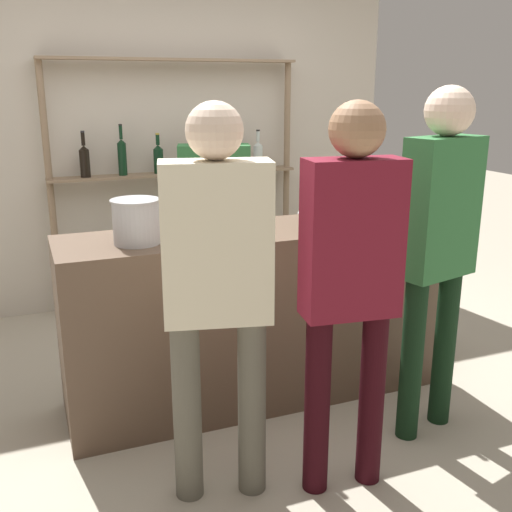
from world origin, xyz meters
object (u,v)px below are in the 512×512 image
object	(u,v)px
counter_bottle_3	(241,211)
customer_center	(351,271)
customer_right	(439,235)
ice_bucket	(136,221)
customer_left	(217,278)
server_behind_counter	(215,212)
wine_glass	(305,206)
counter_bottle_0	(310,201)
counter_bottle_1	(368,198)
counter_bottle_2	(420,201)
cork_jar	(178,222)

from	to	relation	value
counter_bottle_3	customer_center	bearing A→B (deg)	-77.44
customer_right	customer_center	bearing A→B (deg)	97.75
ice_bucket	customer_left	xyz separation A→B (m)	(0.19, -0.69, -0.10)
server_behind_counter	wine_glass	bearing A→B (deg)	25.24
counter_bottle_0	customer_center	size ratio (longest dim) A/B	0.22
counter_bottle_1	counter_bottle_2	xyz separation A→B (m)	(0.28, -0.10, -0.02)
counter_bottle_0	ice_bucket	bearing A→B (deg)	-177.69
counter_bottle_0	customer_left	xyz separation A→B (m)	(-0.77, -0.73, -0.13)
server_behind_counter	customer_right	size ratio (longest dim) A/B	0.90
counter_bottle_1	counter_bottle_3	xyz separation A→B (m)	(-0.76, -0.02, -0.01)
counter_bottle_1	ice_bucket	bearing A→B (deg)	179.20
counter_bottle_1	counter_bottle_3	size ratio (longest dim) A/B	1.10
cork_jar	server_behind_counter	bearing A→B (deg)	62.16
counter_bottle_0	customer_center	bearing A→B (deg)	-105.81
server_behind_counter	customer_left	size ratio (longest dim) A/B	0.93
server_behind_counter	customer_center	distance (m)	1.81
counter_bottle_2	cork_jar	size ratio (longest dim) A/B	1.93
customer_right	customer_left	bearing A→B (deg)	81.23
counter_bottle_3	wine_glass	bearing A→B (deg)	-6.37
counter_bottle_1	customer_center	distance (m)	1.01
counter_bottle_2	counter_bottle_3	bearing A→B (deg)	175.65
cork_jar	customer_center	distance (m)	1.01
counter_bottle_3	cork_jar	distance (m)	0.33
cork_jar	customer_right	size ratio (longest dim) A/B	0.09
customer_left	counter_bottle_1	bearing A→B (deg)	-45.26
counter_bottle_1	customer_left	bearing A→B (deg)	-148.70
counter_bottle_2	customer_right	world-z (taller)	customer_right
counter_bottle_1	wine_glass	distance (m)	0.42
counter_bottle_2	ice_bucket	world-z (taller)	counter_bottle_2
cork_jar	customer_center	world-z (taller)	customer_center
counter_bottle_0	customer_right	bearing A→B (deg)	-59.46
counter_bottle_1	customer_left	xyz separation A→B (m)	(-1.10, -0.67, -0.13)
customer_center	customer_right	xyz separation A→B (m)	(0.62, 0.24, 0.04)
counter_bottle_0	cork_jar	bearing A→B (deg)	179.57
ice_bucket	cork_jar	distance (m)	0.22
counter_bottle_1	customer_right	xyz separation A→B (m)	(0.04, -0.57, -0.08)
counter_bottle_2	counter_bottle_3	size ratio (longest dim) A/B	0.93
counter_bottle_1	wine_glass	xyz separation A→B (m)	(-0.42, -0.06, -0.01)
counter_bottle_3	server_behind_counter	world-z (taller)	server_behind_counter
counter_bottle_1	counter_bottle_2	world-z (taller)	counter_bottle_1
counter_bottle_2	customer_center	xyz separation A→B (m)	(-0.86, -0.72, -0.10)
counter_bottle_2	cork_jar	distance (m)	1.36
wine_glass	customer_center	world-z (taller)	customer_center
server_behind_counter	counter_bottle_1	bearing A→B (deg)	46.75
counter_bottle_1	counter_bottle_3	bearing A→B (deg)	-178.71
ice_bucket	customer_center	world-z (taller)	customer_center
counter_bottle_2	server_behind_counter	xyz separation A→B (m)	(-0.86, 1.09, -0.21)
wine_glass	customer_right	distance (m)	0.69
counter_bottle_2	counter_bottle_0	bearing A→B (deg)	166.04
counter_bottle_1	server_behind_counter	distance (m)	1.17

